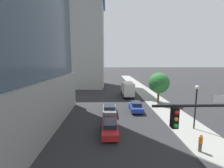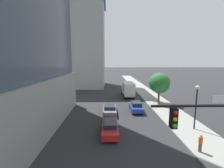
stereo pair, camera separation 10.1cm
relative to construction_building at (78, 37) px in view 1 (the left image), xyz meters
The scene contains 10 objects.
sidewalk 35.88m from the construction_building, 54.36° to the right, with size 4.53×120.00×0.15m, color gray.
construction_building is the anchor object (origin of this frame).
traffic_light_pole 45.46m from the construction_building, 69.97° to the right, with size 5.61×0.48×6.10m.
street_lamp 39.41m from the construction_building, 59.03° to the right, with size 0.44×0.44×5.11m.
street_tree 30.57m from the construction_building, 48.52° to the right, with size 3.81×3.81×5.73m.
car_red 37.22m from the construction_building, 73.82° to the right, with size 1.72×4.73×1.39m.
car_gray 31.69m from the construction_building, 70.13° to the right, with size 1.94×4.45×1.32m.
car_blue 32.39m from the construction_building, 61.53° to the right, with size 1.76×4.12×1.54m.
box_truck 24.45m from the construction_building, 47.25° to the right, with size 2.25×7.44×3.28m.
pedestrian_orange_shirt 43.07m from the construction_building, 64.75° to the right, with size 0.34×0.34×1.59m.
Camera 1 is at (-2.05, -2.30, 7.93)m, focal length 24.25 mm.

